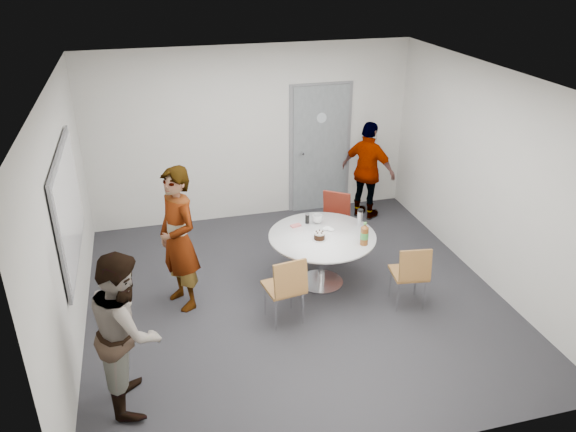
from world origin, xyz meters
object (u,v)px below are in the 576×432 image
object	(u,v)px
person_left	(127,330)
person_right	(368,171)
chair_near_right	(411,271)
whiteboard	(69,207)
chair_near_left	(287,284)
person_main	(178,239)
chair_far	(334,216)
door	(320,149)
table	(324,242)

from	to	relation	value
person_left	person_right	distance (m)	4.87
chair_near_right	whiteboard	bearing A→B (deg)	176.77
chair_near_left	person_left	bearing A→B (deg)	-164.77
whiteboard	person_main	world-z (taller)	whiteboard
person_main	person_right	distance (m)	3.52
whiteboard	chair_near_right	world-z (taller)	whiteboard
person_right	chair_near_right	bearing A→B (deg)	131.82
person_left	person_right	size ratio (longest dim) A/B	1.02
chair_far	person_main	bearing A→B (deg)	56.11
door	person_left	distance (m)	4.82
chair_near_left	chair_near_right	world-z (taller)	chair_near_left
whiteboard	chair_near_right	xyz separation A→B (m)	(3.73, -0.75, -0.94)
chair_near_right	chair_far	world-z (taller)	chair_far
door	whiteboard	distance (m)	4.25
chair_near_left	person_right	distance (m)	3.14
chair_near_left	person_main	size ratio (longest dim) A/B	0.49
person_main	person_left	size ratio (longest dim) A/B	1.11
door	table	world-z (taller)	door
door	table	size ratio (longest dim) A/B	1.58
table	chair_near_left	size ratio (longest dim) A/B	1.55
whiteboard	chair_far	bearing A→B (deg)	14.44
chair_near_left	person_right	xyz separation A→B (m)	(1.96, 2.43, 0.26)
chair_near_left	person_main	world-z (taller)	person_main
chair_far	person_left	world-z (taller)	person_left
whiteboard	chair_near_right	size ratio (longest dim) A/B	2.28
table	person_right	bearing A→B (deg)	53.14
table	person_left	size ratio (longest dim) A/B	0.84
door	person_main	world-z (taller)	door
door	chair_near_right	bearing A→B (deg)	-86.80
whiteboard	chair_near_left	bearing A→B (deg)	-17.11
person_main	chair_far	bearing A→B (deg)	85.21
whiteboard	person_left	distance (m)	1.67
whiteboard	chair_far	distance (m)	3.56
whiteboard	person_right	size ratio (longest dim) A/B	1.21
door	chair_far	size ratio (longest dim) A/B	2.46
table	chair_far	bearing A→B (deg)	62.64
whiteboard	person_main	bearing A→B (deg)	1.87
chair_near_left	chair_far	world-z (taller)	chair_near_left
chair_near_right	person_right	world-z (taller)	person_right
table	person_main	world-z (taller)	person_main
door	chair_near_left	distance (m)	3.29
door	person_main	distance (m)	3.32
door	chair_near_left	bearing A→B (deg)	-114.23
whiteboard	person_right	xyz separation A→B (m)	(4.19, 1.75, -0.66)
whiteboard	person_right	bearing A→B (deg)	22.69
table	chair_near_left	xyz separation A→B (m)	(-0.68, -0.72, -0.08)
whiteboard	chair_far	world-z (taller)	whiteboard
chair_near_left	chair_far	bearing A→B (deg)	45.77
whiteboard	table	distance (m)	3.02
person_main	table	bearing A→B (deg)	64.91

